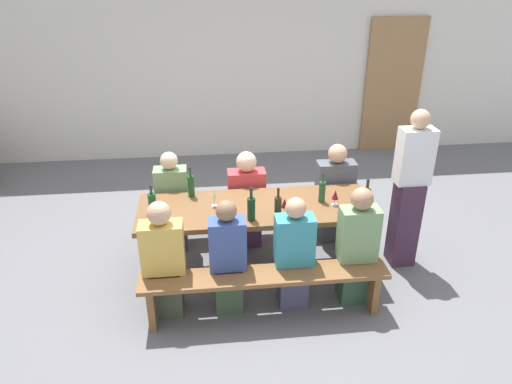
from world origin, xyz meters
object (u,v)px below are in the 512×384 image
at_px(seated_guest_near_1, 228,259).
at_px(seated_guest_far_1, 247,201).
at_px(bench_near, 265,282).
at_px(wine_glass_2, 363,191).
at_px(wine_bottle_4, 191,186).
at_px(wine_glass_3, 335,195).
at_px(seated_guest_far_2, 334,196).
at_px(wine_bottle_3, 251,208).
at_px(tasting_table, 256,213).
at_px(wine_bottle_5, 278,208).
at_px(wine_glass_1, 284,204).
at_px(wine_bottle_1, 152,204).
at_px(standing_host, 409,193).
at_px(wine_glass_0, 214,194).
at_px(seated_guest_near_2, 294,256).
at_px(bench_far, 249,208).
at_px(wooden_door, 393,86).
at_px(wine_bottle_0, 366,200).
at_px(seated_guest_far_0, 173,204).
at_px(seated_guest_near_3, 357,248).
at_px(seated_guest_near_0, 164,262).
at_px(wine_bottle_2, 322,191).

bearing_deg(seated_guest_near_1, seated_guest_far_1, -14.05).
distance_m(bench_near, wine_glass_2, 1.35).
bearing_deg(wine_bottle_4, wine_glass_3, -13.96).
xyz_separation_m(wine_glass_2, seated_guest_far_2, (-0.12, 0.55, -0.32)).
relative_size(wine_bottle_3, seated_guest_far_1, 0.30).
relative_size(tasting_table, wine_bottle_3, 6.98).
distance_m(wine_bottle_5, wine_glass_1, 0.12).
distance_m(wine_bottle_1, standing_host, 2.50).
xyz_separation_m(wine_glass_0, seated_guest_near_1, (0.09, -0.59, -0.35)).
height_order(wine_glass_3, seated_guest_near_2, seated_guest_near_2).
relative_size(bench_far, seated_guest_near_1, 1.97).
relative_size(wooden_door, standing_host, 1.27).
distance_m(wine_bottle_1, wine_glass_0, 0.58).
relative_size(seated_guest_near_2, seated_guest_far_2, 0.96).
xyz_separation_m(wine_bottle_0, wine_bottle_5, (-0.84, -0.07, -0.00)).
height_order(bench_far, seated_guest_far_0, seated_guest_far_0).
relative_size(wine_glass_1, seated_guest_near_2, 0.16).
bearing_deg(wine_bottle_4, seated_guest_far_2, 9.62).
relative_size(wine_bottle_5, seated_guest_far_1, 0.30).
relative_size(seated_guest_far_1, seated_guest_far_2, 0.96).
bearing_deg(wine_glass_2, bench_far, 146.37).
relative_size(wine_bottle_0, wine_glass_2, 2.08).
relative_size(wine_glass_1, seated_guest_near_3, 0.15).
relative_size(wine_bottle_4, wine_glass_3, 1.98).
height_order(wine_bottle_3, wine_bottle_5, wine_bottle_5).
distance_m(seated_guest_near_1, seated_guest_far_2, 1.65).
xyz_separation_m(tasting_table, wine_bottle_3, (-0.07, -0.26, 0.19)).
relative_size(bench_far, wine_glass_1, 12.57).
bearing_deg(seated_guest_near_0, wine_bottle_4, -16.79).
xyz_separation_m(wine_bottle_0, seated_guest_near_1, (-1.32, -0.31, -0.36)).
relative_size(bench_far, wine_bottle_1, 7.28).
height_order(bench_near, bench_far, same).
height_order(bench_far, wine_bottle_4, wine_bottle_4).
xyz_separation_m(wooden_door, standing_host, (-1.01, -3.22, -0.24)).
height_order(wine_glass_3, seated_guest_near_0, seated_guest_near_0).
height_order(wine_glass_0, wine_glass_3, wine_glass_0).
xyz_separation_m(wine_bottle_1, seated_guest_far_1, (0.93, 0.60, -0.34)).
relative_size(bench_far, wine_bottle_5, 6.62).
xyz_separation_m(seated_guest_near_2, standing_host, (1.25, 0.54, 0.29)).
bearing_deg(wine_bottle_2, seated_guest_near_3, -70.10).
xyz_separation_m(seated_guest_near_3, seated_guest_far_2, (0.08, 1.08, -0.02)).
distance_m(wine_glass_3, seated_guest_near_3, 0.57).
xyz_separation_m(wine_glass_2, seated_guest_near_1, (-1.36, -0.53, -0.34)).
bearing_deg(wine_bottle_3, seated_guest_near_1, -130.55).
height_order(wine_glass_0, seated_guest_near_2, seated_guest_near_2).
height_order(wooden_door, seated_guest_far_1, wooden_door).
xyz_separation_m(wine_glass_0, seated_guest_near_2, (0.68, -0.59, -0.36)).
distance_m(wine_bottle_0, standing_host, 0.58).
bearing_deg(wine_glass_3, seated_guest_near_3, -78.77).
xyz_separation_m(tasting_table, wine_glass_3, (0.76, -0.06, 0.18)).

